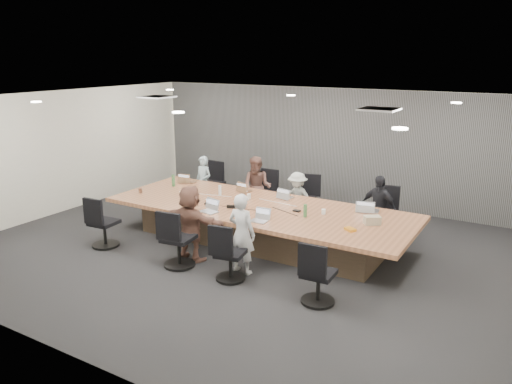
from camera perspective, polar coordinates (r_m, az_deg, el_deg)
The scene contains 38 objects.
floor at distance 9.50m, azimuth -1.24°, elevation -6.67°, with size 10.00×8.00×0.00m, color #242526.
ceiling at distance 8.83m, azimuth -1.35°, elevation 10.40°, with size 10.00×8.00×0.00m, color white.
wall_back at distance 12.56m, azimuth 8.46°, elevation 5.31°, with size 10.00×2.80×0.00m, color beige.
wall_front at distance 6.20m, azimuth -21.37°, elevation -6.21°, with size 10.00×2.80×0.00m, color beige.
wall_left at distance 12.40m, azimuth -21.35°, elevation 4.29°, with size 8.00×2.80×0.00m, color beige.
curtain at distance 12.49m, azimuth 8.31°, elevation 5.26°, with size 9.80×0.04×2.80m, color #5B5B5B.
conference_table at distance 9.76m, azimuth 0.30°, elevation -3.54°, with size 6.00×2.20×0.74m.
chair_0 at distance 12.33m, azimuth -5.04°, elevation 0.62°, with size 0.58×0.58×0.86m, color black, non-canonical shape.
chair_1 at distance 11.56m, azimuth 1.02°, elevation -0.47°, with size 0.55×0.55×0.81m, color black, non-canonical shape.
chair_2 at distance 11.11m, azimuth 5.51°, elevation -1.15°, with size 0.56×0.56×0.83m, color black, non-canonical shape.
chair_3 at distance 10.53m, azimuth 14.25°, elevation -2.65°, with size 0.53×0.53×0.78m, color black, non-canonical shape.
chair_4 at distance 9.98m, azimuth -16.95°, elevation -3.79°, with size 0.54×0.54×0.81m, color black, non-canonical shape.
chair_5 at distance 8.77m, azimuth -8.82°, elevation -5.77°, with size 0.58×0.58×0.86m, color black, non-canonical shape.
chair_6 at distance 8.19m, azimuth -2.93°, elevation -7.53°, with size 0.52×0.52×0.77m, color black, non-canonical shape.
chair_7 at distance 7.50m, azimuth 7.15°, elevation -9.77°, with size 0.53×0.53×0.79m, color black, non-canonical shape.
person_0 at distance 12.01m, azimuth -6.03°, elevation 1.14°, with size 0.46×0.30×1.25m, color #A3BDC9.
laptop_0 at distance 11.56m, azimuth -7.67°, elevation 1.16°, with size 0.30×0.21×0.02m, color #8C6647.
person_1 at distance 11.19m, azimuth 0.14°, elevation 0.54°, with size 0.68×0.53×1.39m, color brown.
laptop_1 at distance 10.72m, azimuth -1.36°, elevation 0.16°, with size 0.31×0.21×0.02m, color #8C6647.
person_2 at distance 10.76m, azimuth 4.74°, elevation -0.76°, with size 0.75×0.43×1.16m, color #A1AAA2.
laptop_2 at distance 10.24m, azimuth 3.40°, elevation -0.60°, with size 0.31×0.21×0.02m, color #B2B2B7.
person_3 at distance 10.13m, azimuth 13.77°, elevation -1.76°, with size 0.77×0.32×1.31m, color black.
laptop_3 at distance 9.60m, azimuth 12.82°, elevation -2.08°, with size 0.35×0.24×0.02m, color #B2B2B7.
person_5 at distance 8.93m, azimuth -7.47°, elevation -3.53°, with size 1.28×0.41×1.38m, color brown.
laptop_5 at distance 9.33m, azimuth -5.41°, elevation -2.26°, with size 0.33×0.23×0.02m, color #B2B2B7.
person_6 at distance 8.34m, azimuth -1.63°, elevation -4.77°, with size 0.51×0.33×1.39m, color silver.
laptop_6 at distance 8.77m, azimuth 0.29°, elevation -3.36°, with size 0.29×0.20×0.02m, color #B2B2B7.
bottle_green_left at distance 11.24m, azimuth -9.42°, elevation 1.30°, with size 0.07×0.07×0.26m, color #3D743F.
bottle_green_right at distance 9.04m, azimuth 5.64°, elevation -2.14°, with size 0.07×0.07×0.23m, color #3D743F.
bottle_clear at distance 10.41m, azimuth -4.15°, elevation 0.20°, with size 0.06×0.06×0.21m, color silver.
cup_white_far at distance 10.14m, azimuth -0.82°, elevation -0.49°, with size 0.08×0.08×0.10m, color white.
cup_white_near at distance 9.25m, azimuth 7.73°, elevation -2.24°, with size 0.08×0.08×0.09m, color white.
mug_brown at distance 10.85m, azimuth -13.09°, elevation 0.16°, with size 0.08×0.08×0.10m, color brown.
mic_left at distance 9.83m, azimuth -5.39°, elevation -1.30°, with size 0.16×0.10×0.03m, color black.
mic_right at distance 9.36m, azimuth 4.68°, elevation -2.15°, with size 0.13×0.09×0.03m, color black.
stapler at distance 9.54m, azimuth -2.86°, elevation -1.67°, with size 0.17×0.04×0.06m, color black.
canvas_bag at distance 8.85m, azimuth 13.14°, elevation -3.16°, with size 0.28×0.17×0.15m, color tan.
snack_packet at distance 8.48m, azimuth 10.70°, elevation -4.21°, with size 0.19×0.13×0.04m, color orange.
Camera 1 is at (4.67, -7.46, 3.58)m, focal length 35.00 mm.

